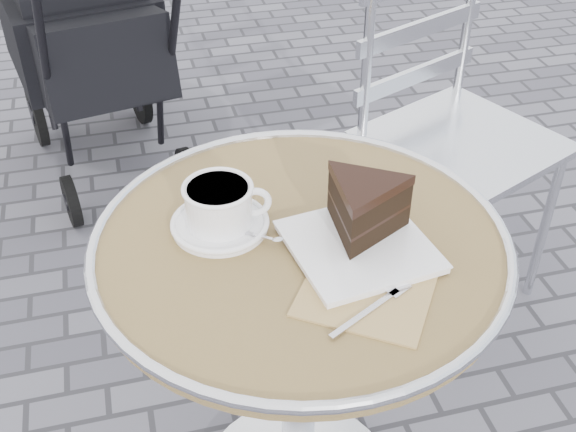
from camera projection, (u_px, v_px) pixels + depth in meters
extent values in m
cylinder|color=silver|center=(299.00, 382.00, 1.44)|extent=(0.07, 0.07, 0.67)
cylinder|color=tan|center=(301.00, 247.00, 1.23)|extent=(0.70, 0.70, 0.03)
torus|color=silver|center=(301.00, 240.00, 1.22)|extent=(0.72, 0.72, 0.02)
cylinder|color=white|center=(220.00, 225.00, 1.25)|extent=(0.17, 0.17, 0.01)
cylinder|color=white|center=(219.00, 205.00, 1.22)|extent=(0.13, 0.13, 0.07)
torus|color=white|center=(255.00, 202.00, 1.23)|extent=(0.06, 0.02, 0.06)
cylinder|color=beige|center=(217.00, 189.00, 1.20)|extent=(0.10, 0.10, 0.01)
cube|color=tan|center=(368.00, 289.00, 1.12)|extent=(0.27, 0.27, 0.00)
cube|color=white|center=(359.00, 247.00, 1.19)|extent=(0.24, 0.24, 0.01)
cylinder|color=silver|center=(455.00, 283.00, 1.85)|extent=(0.03, 0.03, 0.50)
cylinder|color=silver|center=(544.00, 227.00, 2.03)|extent=(0.03, 0.03, 0.50)
cylinder|color=silver|center=(356.00, 214.00, 2.08)|extent=(0.03, 0.03, 0.50)
cylinder|color=silver|center=(444.00, 170.00, 2.27)|extent=(0.03, 0.03, 0.50)
cube|color=silver|center=(462.00, 142.00, 1.90)|extent=(0.58, 0.58, 0.02)
cube|color=black|center=(93.00, 51.00, 2.46)|extent=(0.53, 0.71, 0.39)
cylinder|color=black|center=(72.00, 201.00, 2.41)|extent=(0.07, 0.18, 0.18)
cylinder|color=black|center=(187.00, 172.00, 2.55)|extent=(0.07, 0.18, 0.18)
cylinder|color=black|center=(36.00, 112.00, 2.80)|extent=(0.09, 0.27, 0.27)
cylinder|color=black|center=(139.00, 91.00, 2.94)|extent=(0.09, 0.27, 0.27)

